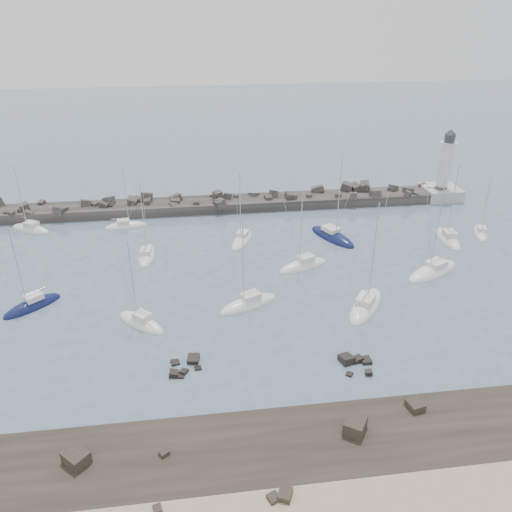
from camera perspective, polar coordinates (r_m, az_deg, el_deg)
The scene contains 19 objects.
ground at distance 62.79m, azimuth -3.95°, elevation -7.39°, with size 400.00×400.00×0.00m, color slate.
rock_shelf at distance 46.32m, azimuth -1.75°, elevation -22.79°, with size 140.00×12.05×2.04m.
rock_cluster_near at distance 55.91m, azimuth -8.17°, elevation -12.47°, with size 3.63×3.66×1.26m.
rock_cluster_far at distance 57.06m, azimuth 11.04°, elevation -11.77°, with size 3.60×3.84×1.40m.
breakwater at distance 96.52m, azimuth -9.89°, elevation 5.28°, with size 115.00×7.32×5.21m.
lighthouse at distance 107.56m, azimuth 20.47°, elevation 7.79°, with size 7.00×7.00×14.60m.
sailboat_2 at distance 71.35m, azimuth -24.17°, elevation -5.25°, with size 7.42×6.89×12.48m.
sailboat_3 at distance 79.59m, azimuth -12.39°, elevation 0.01°, with size 2.93×8.08×12.57m.
sailboat_4 at distance 91.12m, azimuth -14.65°, elevation 3.30°, with size 7.68×3.24×11.80m.
sailboat_5 at distance 63.55m, azimuth -12.99°, elevation -7.48°, with size 7.02×6.84×12.08m.
sailboat_6 at distance 82.93m, azimuth -1.61°, elevation 1.82°, with size 5.55×8.55×13.02m.
sailboat_7 at distance 66.66m, azimuth 12.42°, elevation -5.64°, with size 8.14×9.67×15.45m.
sailboat_8 at distance 84.96m, azimuth 8.71°, elevation 2.14°, with size 7.30×10.38×15.83m.
sailboat_9 at distance 75.00m, azimuth 5.40°, elevation -1.17°, with size 8.59×5.41×13.23m.
sailboat_10 at distance 89.20m, azimuth 21.04°, elevation 1.82°, with size 3.43×8.88×13.86m.
sailboat_11 at distance 77.64m, azimuth 19.57°, elevation -1.71°, with size 10.50×7.56×15.99m.
sailboat_12 at distance 93.72m, azimuth 24.25°, elevation 2.39°, with size 4.58×7.04×10.86m.
sailboat_13 at distance 65.51m, azimuth -0.89°, elevation -5.56°, with size 8.70×5.92×13.35m.
sailboat_14 at distance 95.23m, azimuth -24.34°, elevation 2.75°, with size 8.14×6.07×12.73m.
Camera 1 is at (-2.59, -51.82, 35.37)m, focal length 35.00 mm.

